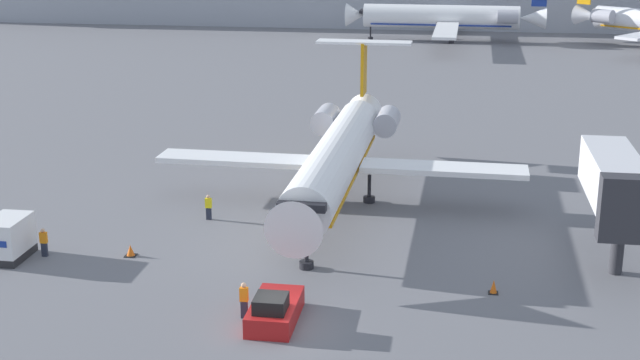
# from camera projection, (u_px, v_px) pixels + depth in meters

# --- Properties ---
(ground_plane) EXTENTS (600.00, 600.00, 0.00)m
(ground_plane) POSITION_uv_depth(u_px,v_px,m) (279.00, 328.00, 41.82)
(ground_plane) COLOR slate
(airplane_main) EXTENTS (24.65, 28.76, 9.17)m
(airplane_main) POSITION_uv_depth(u_px,v_px,m) (339.00, 154.00, 58.66)
(airplane_main) COLOR white
(airplane_main) RESTS_ON ground
(pushback_tug) EXTENTS (2.14, 4.34, 1.69)m
(pushback_tug) POSITION_uv_depth(u_px,v_px,m) (275.00, 310.00, 42.30)
(pushback_tug) COLOR #B21919
(pushback_tug) RESTS_ON ground
(luggage_cart) EXTENTS (1.91, 2.98, 2.40)m
(luggage_cart) POSITION_uv_depth(u_px,v_px,m) (8.00, 238.00, 49.90)
(luggage_cart) COLOR #232326
(luggage_cart) RESTS_ON ground
(worker_near_tug) EXTENTS (0.40, 0.26, 1.83)m
(worker_near_tug) POSITION_uv_depth(u_px,v_px,m) (244.00, 299.00, 42.60)
(worker_near_tug) COLOR #232838
(worker_near_tug) RESTS_ON ground
(worker_by_wing) EXTENTS (0.40, 0.24, 1.64)m
(worker_by_wing) POSITION_uv_depth(u_px,v_px,m) (209.00, 207.00, 56.38)
(worker_by_wing) COLOR #232838
(worker_by_wing) RESTS_ON ground
(worker_on_apron) EXTENTS (0.40, 0.24, 1.67)m
(worker_on_apron) POSITION_uv_depth(u_px,v_px,m) (44.00, 242.00, 50.32)
(worker_on_apron) COLOR #232838
(worker_on_apron) RESTS_ON ground
(traffic_cone_left) EXTENTS (0.64, 0.64, 0.66)m
(traffic_cone_left) POSITION_uv_depth(u_px,v_px,m) (131.00, 251.00, 50.51)
(traffic_cone_left) COLOR black
(traffic_cone_left) RESTS_ON ground
(traffic_cone_right) EXTENTS (0.51, 0.51, 0.73)m
(traffic_cone_right) POSITION_uv_depth(u_px,v_px,m) (494.00, 287.00, 45.54)
(traffic_cone_right) COLOR black
(traffic_cone_right) RESTS_ON ground
(airplane_parked_far_left) EXTENTS (29.90, 38.36, 10.54)m
(airplane_parked_far_left) POSITION_uv_depth(u_px,v_px,m) (447.00, 17.00, 133.97)
(airplane_parked_far_left) COLOR white
(airplane_parked_far_left) RESTS_ON ground
(jet_bridge) EXTENTS (3.20, 10.77, 6.19)m
(jet_bridge) POSITION_uv_depth(u_px,v_px,m) (617.00, 184.00, 48.74)
(jet_bridge) COLOR #2D2D33
(jet_bridge) RESTS_ON ground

